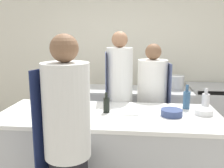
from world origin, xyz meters
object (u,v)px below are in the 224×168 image
object	(u,v)px
chef_at_pass_far	(119,101)
bowl_mixing_large	(172,113)
bottle_cooking_oil	(187,99)
bottle_wine	(206,101)
chef_at_prep_near	(68,147)
bowl_prep_small	(58,104)
bottle_olive_oil	(106,105)
chef_at_stove	(152,105)
bowl_ceramic_blue	(204,112)
bowl_wooden_salad	(49,112)
cup	(63,120)
oven_range	(216,112)
bottle_vinegar	(46,97)
stockpot	(176,82)

from	to	relation	value
chef_at_pass_far	bowl_mixing_large	world-z (taller)	chef_at_pass_far
bottle_cooking_oil	bottle_wine	bearing A→B (deg)	6.52
chef_at_prep_near	bowl_prep_small	size ratio (longest dim) A/B	6.85
bottle_olive_oil	bottle_wine	size ratio (longest dim) A/B	0.94
bowl_prep_small	bowl_mixing_large	bearing A→B (deg)	-8.46
bottle_wine	bottle_cooking_oil	world-z (taller)	bottle_cooking_oil
bottle_olive_oil	bottle_wine	distance (m)	1.13
bottle_olive_oil	bowl_prep_small	size ratio (longest dim) A/B	0.85
bottle_olive_oil	bottle_cooking_oil	world-z (taller)	bottle_cooking_oil
chef_at_stove	bottle_cooking_oil	size ratio (longest dim) A/B	6.00
chef_at_stove	chef_at_pass_far	xyz separation A→B (m)	(-0.44, -0.17, 0.10)
chef_at_stove	bottle_olive_oil	size ratio (longest dim) A/B	7.45
chef_at_pass_far	bowl_prep_small	bearing A→B (deg)	115.64
chef_at_prep_near	bowl_ceramic_blue	xyz separation A→B (m)	(1.24, 0.79, 0.08)
bowl_prep_small	bowl_wooden_salad	bearing A→B (deg)	-88.58
bowl_wooden_salad	bowl_ceramic_blue	bearing A→B (deg)	6.95
bottle_wine	bowl_mixing_large	size ratio (longest dim) A/B	1.07
bowl_mixing_large	cup	size ratio (longest dim) A/B	2.44
oven_range	chef_at_pass_far	distance (m)	1.98
bottle_wine	cup	xyz separation A→B (m)	(-1.45, -0.65, -0.05)
chef_at_stove	bowl_wooden_salad	world-z (taller)	chef_at_stove
chef_at_prep_near	bottle_olive_oil	distance (m)	0.80
bottle_olive_oil	cup	bearing A→B (deg)	-132.14
chef_at_stove	chef_at_pass_far	distance (m)	0.48
chef_at_stove	oven_range	bearing A→B (deg)	121.56
bottle_vinegar	chef_at_stove	bearing A→B (deg)	18.89
chef_at_pass_far	bottle_cooking_oil	distance (m)	0.87
oven_range	bottle_vinegar	world-z (taller)	bottle_vinegar
stockpot	bowl_mixing_large	bearing A→B (deg)	-100.18
chef_at_stove	bowl_mixing_large	xyz separation A→B (m)	(0.16, -0.80, 0.16)
chef_at_prep_near	bowl_mixing_large	xyz separation A→B (m)	(0.90, 0.71, 0.08)
chef_at_pass_far	bowl_mixing_large	xyz separation A→B (m)	(0.59, -0.63, 0.06)
bottle_wine	bottle_cooking_oil	size ratio (longest dim) A/B	0.86
bottle_cooking_oil	bowl_wooden_salad	xyz separation A→B (m)	(-1.46, -0.39, -0.07)
oven_range	bowl_mixing_large	size ratio (longest dim) A/B	4.36
bottle_olive_oil	cup	xyz separation A→B (m)	(-0.36, -0.39, -0.04)
cup	chef_at_prep_near	bearing A→B (deg)	-69.05
oven_range	bottle_wine	distance (m)	1.64
chef_at_pass_far	bottle_olive_oil	distance (m)	0.60
chef_at_stove	bowl_mixing_large	distance (m)	0.83
bottle_olive_oil	chef_at_prep_near	bearing A→B (deg)	-106.01
oven_range	bowl_mixing_large	distance (m)	2.06
bowl_wooden_salad	cup	world-z (taller)	cup
bowl_mixing_large	bowl_prep_small	xyz separation A→B (m)	(-1.27, 0.19, 0.00)
bowl_prep_small	bottle_olive_oil	bearing A→B (deg)	-14.12
chef_at_prep_near	stockpot	bearing A→B (deg)	-12.57
chef_at_prep_near	bowl_prep_small	distance (m)	0.98
stockpot	cup	bearing A→B (deg)	-127.47
bottle_olive_oil	stockpot	size ratio (longest dim) A/B	0.97
cup	stockpot	xyz separation A→B (m)	(1.27, 1.66, 0.06)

